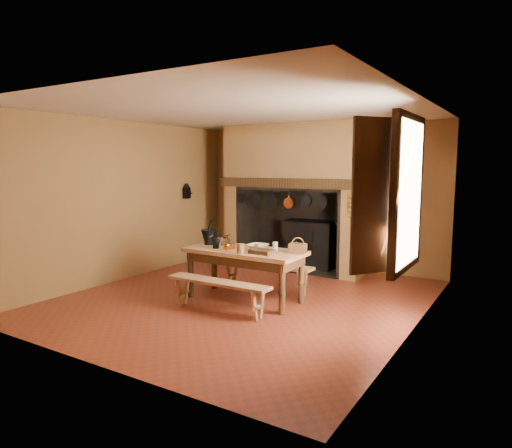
{
  "coord_description": "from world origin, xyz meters",
  "views": [
    {
      "loc": [
        3.69,
        -5.65,
        2.02
      ],
      "look_at": [
        0.02,
        0.3,
        1.11
      ],
      "focal_mm": 32.0,
      "sensor_mm": 36.0,
      "label": 1
    }
  ],
  "objects": [
    {
      "name": "floor",
      "position": [
        0.0,
        0.0,
        0.0
      ],
      "size": [
        5.5,
        5.5,
        0.0
      ],
      "primitive_type": "plane",
      "color": "maroon",
      "rests_on": "ground"
    },
    {
      "name": "ceiling",
      "position": [
        0.0,
        0.0,
        2.8
      ],
      "size": [
        5.5,
        5.5,
        0.0
      ],
      "primitive_type": "plane",
      "rotation": [
        3.14,
        0.0,
        0.0
      ],
      "color": "silver",
      "rests_on": "back_wall"
    },
    {
      "name": "back_wall",
      "position": [
        0.0,
        2.75,
        1.4
      ],
      "size": [
        5.0,
        0.02,
        2.8
      ],
      "primitive_type": "cube",
      "color": "brown",
      "rests_on": "floor"
    },
    {
      "name": "wall_left",
      "position": [
        -2.5,
        0.0,
        1.4
      ],
      "size": [
        0.02,
        5.5,
        2.8
      ],
      "primitive_type": "cube",
      "color": "brown",
      "rests_on": "floor"
    },
    {
      "name": "wall_right",
      "position": [
        2.5,
        0.0,
        1.4
      ],
      "size": [
        0.02,
        5.5,
        2.8
      ],
      "primitive_type": "cube",
      "color": "brown",
      "rests_on": "floor"
    },
    {
      "name": "wall_front",
      "position": [
        0.0,
        -2.75,
        1.4
      ],
      "size": [
        5.0,
        0.02,
        2.8
      ],
      "primitive_type": "cube",
      "color": "brown",
      "rests_on": "floor"
    },
    {
      "name": "chimney_breast",
      "position": [
        -0.3,
        2.31,
        1.81
      ],
      "size": [
        2.95,
        0.96,
        2.8
      ],
      "color": "brown",
      "rests_on": "floor"
    },
    {
      "name": "iron_range",
      "position": [
        -0.04,
        2.45,
        0.48
      ],
      "size": [
        1.12,
        0.55,
        1.6
      ],
      "color": "black",
      "rests_on": "floor"
    },
    {
      "name": "hearth_pans",
      "position": [
        -1.05,
        2.22,
        0.09
      ],
      "size": [
        0.51,
        0.62,
        0.2
      ],
      "color": "#B26D29",
      "rests_on": "floor"
    },
    {
      "name": "hanging_pans",
      "position": [
        -0.34,
        1.81,
        1.36
      ],
      "size": [
        1.92,
        0.29,
        0.27
      ],
      "color": "black",
      "rests_on": "chimney_breast"
    },
    {
      "name": "onion_string",
      "position": [
        1.0,
        1.79,
        1.33
      ],
      "size": [
        0.12,
        0.1,
        0.46
      ],
      "primitive_type": null,
      "color": "#A2661D",
      "rests_on": "chimney_breast"
    },
    {
      "name": "herb_bunch",
      "position": [
        1.18,
        1.79,
        1.38
      ],
      "size": [
        0.2,
        0.2,
        0.35
      ],
      "primitive_type": "cone",
      "rotation": [
        3.14,
        0.0,
        0.0
      ],
      "color": "brown",
      "rests_on": "chimney_breast"
    },
    {
      "name": "window",
      "position": [
        2.35,
        -0.4,
        1.7
      ],
      "size": [
        0.39,
        1.75,
        1.76
      ],
      "color": "white",
      "rests_on": "wall_right"
    },
    {
      "name": "wall_coffee_mill",
      "position": [
        -2.42,
        1.55,
        1.52
      ],
      "size": [
        0.23,
        0.16,
        0.31
      ],
      "color": "black",
      "rests_on": "wall_left"
    },
    {
      "name": "work_table",
      "position": [
        0.05,
        -0.06,
        0.65
      ],
      "size": [
        1.79,
        0.8,
        0.78
      ],
      "color": "tan",
      "rests_on": "floor"
    },
    {
      "name": "bench_front",
      "position": [
        0.05,
        -0.73,
        0.33
      ],
      "size": [
        1.58,
        0.28,
        0.44
      ],
      "color": "tan",
      "rests_on": "floor"
    },
    {
      "name": "bench_back",
      "position": [
        0.05,
        0.55,
        0.34
      ],
      "size": [
        1.63,
        0.29,
        0.46
      ],
      "color": "tan",
      "rests_on": "floor"
    },
    {
      "name": "mortar_large",
      "position": [
        -0.66,
        -0.02,
        0.91
      ],
      "size": [
        0.24,
        0.24,
        0.41
      ],
      "rotation": [
        0.0,
        0.0,
        0.16
      ],
      "color": "black",
      "rests_on": "work_table"
    },
    {
      "name": "mortar_small",
      "position": [
        -0.37,
        -0.21,
        0.87
      ],
      "size": [
        0.17,
        0.17,
        0.28
      ],
      "rotation": [
        0.0,
        0.0,
        -0.37
      ],
      "color": "black",
      "rests_on": "work_table"
    },
    {
      "name": "coffee_grinder",
      "position": [
        -0.37,
        0.03,
        0.85
      ],
      "size": [
        0.18,
        0.16,
        0.19
      ],
      "rotation": [
        0.0,
        0.0,
        0.42
      ],
      "color": "#371D11",
      "rests_on": "work_table"
    },
    {
      "name": "brass_mug_a",
      "position": [
        -0.11,
        -0.17,
        0.82
      ],
      "size": [
        0.1,
        0.1,
        0.1
      ],
      "primitive_type": "cylinder",
      "rotation": [
        0.0,
        0.0,
        -0.13
      ],
      "color": "#B26D29",
      "rests_on": "work_table"
    },
    {
      "name": "brass_mug_b",
      "position": [
        0.21,
        -0.01,
        0.82
      ],
      "size": [
        0.09,
        0.09,
        0.08
      ],
      "primitive_type": "cylinder",
      "rotation": [
        0.0,
        0.0,
        0.32
      ],
      "color": "#B26D29",
      "rests_on": "work_table"
    },
    {
      "name": "mixing_bowl",
      "position": [
        0.21,
        0.05,
        0.81
      ],
      "size": [
        0.31,
        0.31,
        0.08
      ],
      "primitive_type": "imported",
      "rotation": [
        0.0,
        0.0,
        -0.0
      ],
      "color": "beige",
      "rests_on": "work_table"
    },
    {
      "name": "stoneware_crock",
      "position": [
        0.17,
        -0.35,
        0.84
      ],
      "size": [
        0.13,
        0.13,
        0.14
      ],
      "primitive_type": "cylinder",
      "rotation": [
        0.0,
        0.0,
        0.25
      ],
      "color": "brown",
      "rests_on": "work_table"
    },
    {
      "name": "glass_jar",
      "position": [
        0.51,
        0.04,
        0.84
      ],
      "size": [
        0.1,
        0.1,
        0.14
      ],
      "primitive_type": "cylinder",
      "rotation": [
        0.0,
        0.0,
        -0.26
      ],
      "color": "beige",
      "rests_on": "work_table"
    },
    {
      "name": "wicker_basket",
      "position": [
        0.84,
        0.1,
        0.85
      ],
      "size": [
        0.27,
        0.22,
        0.23
      ],
      "rotation": [
        0.0,
        0.0,
        0.23
      ],
      "color": "#452314",
      "rests_on": "work_table"
    },
    {
      "name": "wooden_tray",
      "position": [
        0.44,
        -0.21,
        0.8
      ],
      "size": [
        0.35,
        0.25,
        0.06
      ],
      "primitive_type": "cube",
      "rotation": [
        0.0,
        0.0,
        -0.04
      ],
      "color": "#371D11",
      "rests_on": "work_table"
    },
    {
      "name": "brass_cup",
      "position": [
        -0.17,
        -0.23,
        0.82
      ],
      "size": [
        0.13,
        0.13,
        0.08
      ],
      "primitive_type": "imported",
      "rotation": [
        0.0,
        0.0,
        -0.25
      ],
      "color": "#B26D29",
      "rests_on": "work_table"
    }
  ]
}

